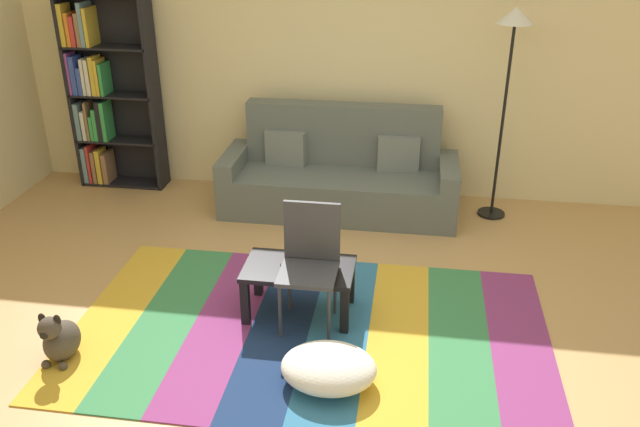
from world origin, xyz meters
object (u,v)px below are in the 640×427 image
Objects in this scene: bookshelf at (103,95)px; standing_lamp at (512,45)px; couch at (340,177)px; dog at (60,339)px; pouf at (329,368)px; tv_remote at (286,269)px; coffee_table at (299,275)px; folding_chair at (310,255)px.

standing_lamp is (3.97, -0.21, 0.67)m from bookshelf.
couch is 1.15× the size of bookshelf.
couch is 3.06m from dog.
pouf is 4.05× the size of tv_remote.
coffee_table is 5.30× the size of tv_remote.
bookshelf is 4.08m from pouf.
pouf is at bearing -46.76° from bookshelf.
tv_remote is 0.22m from folding_chair.
bookshelf reaches higher than couch.
couch reaches higher than folding_chair.
tv_remote is (1.39, 0.70, 0.25)m from dog.
tv_remote reaches higher than coffee_table.
folding_chair is (2.51, -2.22, -0.43)m from bookshelf.
dog is 1.58m from tv_remote.
dog is 0.20× the size of standing_lamp.
standing_lamp is at bearing -3.09° from bookshelf.
coffee_table is 0.24m from folding_chair.
pouf is at bearing -84.50° from couch.
standing_lamp is at bearing 108.96° from folding_chair.
coffee_table is at bearing 113.14° from pouf.
folding_chair reaches higher than pouf.
coffee_table is at bearing 13.74° from tv_remote.
couch is 1.95m from folding_chair.
bookshelf is at bearing -166.43° from folding_chair.
couch reaches higher than tv_remote.
coffee_table reaches higher than pouf.
pouf is at bearing -16.53° from folding_chair.
dog is 0.44× the size of folding_chair.
couch is 1.15× the size of standing_lamp.
bookshelf is (-2.48, 0.28, 0.63)m from couch.
pouf is (2.74, -2.91, -0.84)m from bookshelf.
bookshelf is 1.00× the size of standing_lamp.
couch is at bearing 61.08° from tv_remote.
coffee_table is at bearing -92.12° from couch.
coffee_table is (-0.07, -1.87, -0.01)m from couch.
couch is at bearing 95.50° from pouf.
bookshelf is 3.30m from coffee_table.
standing_lamp is at bearing 51.29° from coffee_table.
standing_lamp is (1.23, 2.70, 1.51)m from pouf.
bookshelf is 3.27m from tv_remote.
bookshelf is 2.48× the size of coffee_table.
folding_chair is at bearing 24.15° from dog.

